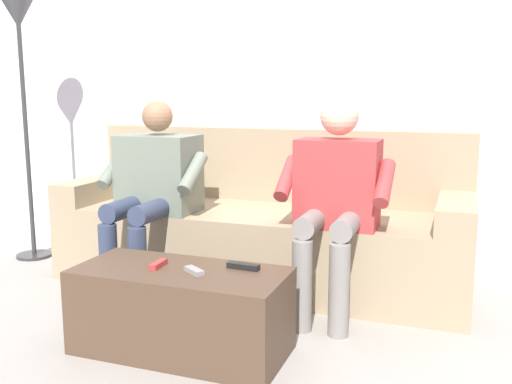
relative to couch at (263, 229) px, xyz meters
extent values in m
plane|color=gray|center=(0.00, 0.74, -0.31)|extent=(8.00, 8.00, 0.00)
cube|color=silver|center=(0.00, -0.53, 0.96)|extent=(5.25, 0.06, 2.55)
cube|color=#9E896B|center=(0.00, 0.14, -0.09)|extent=(2.04, 0.64, 0.45)
cube|color=#9E896B|center=(0.00, -0.27, 0.14)|extent=(2.43, 0.18, 0.91)
cube|color=#9E896B|center=(-1.12, 0.14, -0.02)|extent=(0.19, 0.64, 0.59)
cube|color=#9E896B|center=(1.12, 0.14, -0.02)|extent=(0.19, 0.64, 0.59)
cube|color=#4C3828|center=(0.00, 1.08, -0.13)|extent=(0.94, 0.43, 0.38)
cube|color=#B23838|center=(-0.53, 0.34, 0.36)|extent=(0.42, 0.24, 0.46)
sphere|color=beige|center=(-0.53, 0.34, 0.71)|extent=(0.20, 0.20, 0.20)
cylinder|color=gray|center=(-0.62, 0.51, 0.19)|extent=(0.11, 0.34, 0.11)
cylinder|color=gray|center=(-0.44, 0.51, 0.19)|extent=(0.11, 0.34, 0.11)
cylinder|color=gray|center=(-0.62, 0.68, -0.09)|extent=(0.10, 0.10, 0.45)
cylinder|color=gray|center=(-0.44, 0.68, -0.09)|extent=(0.10, 0.10, 0.45)
cylinder|color=#B23838|center=(-0.78, 0.42, 0.39)|extent=(0.08, 0.27, 0.22)
cylinder|color=#B23838|center=(-0.28, 0.42, 0.39)|extent=(0.08, 0.27, 0.22)
cube|color=slate|center=(0.53, 0.31, 0.36)|extent=(0.44, 0.30, 0.45)
sphere|color=#936B4C|center=(0.53, 0.31, 0.69)|extent=(0.18, 0.18, 0.18)
cylinder|color=#333D56|center=(0.44, 0.52, 0.19)|extent=(0.11, 0.41, 0.11)
cylinder|color=#333D56|center=(0.62, 0.52, 0.19)|extent=(0.11, 0.41, 0.11)
cylinder|color=#333D56|center=(0.44, 0.72, -0.09)|extent=(0.10, 0.10, 0.45)
cylinder|color=#333D56|center=(0.62, 0.72, -0.09)|extent=(0.10, 0.10, 0.45)
cylinder|color=slate|center=(0.27, 0.39, 0.38)|extent=(0.08, 0.27, 0.22)
cylinder|color=slate|center=(0.79, 0.39, 0.38)|extent=(0.08, 0.27, 0.22)
cube|color=#B73333|center=(0.11, 1.08, 0.07)|extent=(0.04, 0.12, 0.02)
cube|color=gray|center=(-0.08, 1.11, 0.07)|extent=(0.11, 0.10, 0.02)
cube|color=black|center=(-0.26, 0.98, 0.08)|extent=(0.15, 0.05, 0.03)
cylinder|color=#2D2D2D|center=(1.67, 0.11, -0.30)|extent=(0.24, 0.24, 0.02)
cylinder|color=#333333|center=(1.67, 0.11, 0.51)|extent=(0.03, 0.03, 1.65)
cone|color=#4C4C51|center=(1.67, 0.11, 1.36)|extent=(0.25, 0.25, 0.23)
camera|label=1|loc=(-1.13, 3.21, 0.82)|focal=39.98mm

